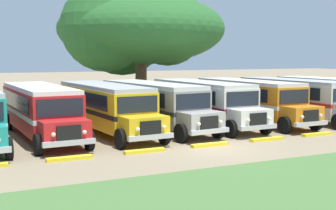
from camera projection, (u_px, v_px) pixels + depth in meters
ground_plane at (216, 148)px, 22.18m from camera, size 220.00×220.00×0.00m
parked_bus_slot_2 at (40, 108)px, 25.31m from camera, size 3.02×10.88×2.82m
parked_bus_slot_3 at (106, 106)px, 26.69m from camera, size 3.28×10.93×2.82m
parked_bus_slot_4 at (153, 103)px, 28.24m from camera, size 3.72×10.99×2.82m
parked_bus_slot_5 at (203, 101)px, 29.79m from camera, size 2.93×10.87×2.82m
parked_bus_slot_6 at (250, 99)px, 31.14m from camera, size 2.89×10.87×2.82m
parked_bus_slot_7 at (296, 97)px, 32.35m from camera, size 3.11×10.90×2.82m
parked_bus_slot_8 at (333, 95)px, 33.95m from camera, size 2.98×10.88×2.82m
curb_wheelstop_2 at (69, 158)px, 19.73m from camera, size 2.00×0.36×0.15m
curb_wheelstop_3 at (145, 151)px, 21.24m from camera, size 2.00×0.36×0.15m
curb_wheelstop_4 at (210, 145)px, 22.75m from camera, size 2.00×0.36×0.15m
curb_wheelstop_5 at (267, 139)px, 24.27m from camera, size 2.00×0.36×0.15m
curb_wheelstop_6 at (317, 134)px, 25.78m from camera, size 2.00×0.36×0.15m
broad_shade_tree at (135, 29)px, 42.42m from camera, size 14.97×17.44×11.79m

